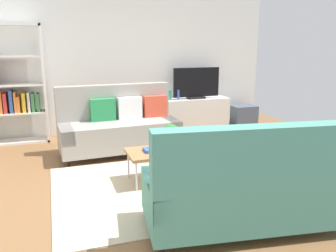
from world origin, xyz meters
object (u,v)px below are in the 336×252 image
(bookshelf, at_px, (10,89))
(potted_plant, at_px, (171,136))
(couch_beige, at_px, (119,125))
(couch_green, at_px, (245,187))
(coffee_table, at_px, (169,152))
(tv, at_px, (196,84))
(table_book_0, at_px, (153,150))
(vase_0, at_px, (169,95))
(bottle_0, at_px, (178,95))
(storage_trunk, at_px, (243,115))
(tv_console, at_px, (195,113))

(bookshelf, relative_size, potted_plant, 6.13)
(couch_beige, relative_size, couch_green, 0.97)
(couch_beige, height_order, coffee_table, couch_beige)
(tv, relative_size, potted_plant, 2.92)
(coffee_table, bearing_deg, table_book_0, 178.11)
(coffee_table, distance_m, table_book_0, 0.22)
(coffee_table, xyz_separation_m, tv, (1.45, 2.52, 0.56))
(coffee_table, xyz_separation_m, potted_plant, (0.01, -0.02, 0.21))
(potted_plant, bearing_deg, coffee_table, 130.27)
(vase_0, height_order, bottle_0, bottle_0)
(tv, bearing_deg, storage_trunk, -4.16)
(couch_beige, bearing_deg, vase_0, -140.19)
(bookshelf, height_order, bottle_0, bookshelf)
(storage_trunk, xyz_separation_m, potted_plant, (-2.54, -2.46, 0.39))
(couch_beige, bearing_deg, couch_green, 100.25)
(tv, bearing_deg, potted_plant, -119.57)
(table_book_0, xyz_separation_m, vase_0, (1.09, 2.59, 0.29))
(tv_console, xyz_separation_m, bookshelf, (-3.54, 0.02, 0.66))
(bookshelf, bearing_deg, vase_0, 0.58)
(table_book_0, bearing_deg, bookshelf, 126.22)
(table_book_0, bearing_deg, tv, 56.45)
(storage_trunk, bearing_deg, bookshelf, 178.52)
(couch_green, relative_size, bottle_0, 9.75)
(tv, xyz_separation_m, bottle_0, (-0.41, -0.02, -0.21))
(potted_plant, distance_m, bottle_0, 2.73)
(table_book_0, distance_m, bottle_0, 2.82)
(storage_trunk, bearing_deg, vase_0, 174.90)
(tv, bearing_deg, coffee_table, -119.94)
(tv_console, height_order, potted_plant, potted_plant)
(bookshelf, distance_m, vase_0, 2.97)
(couch_beige, height_order, bookshelf, bookshelf)
(couch_beige, bearing_deg, storage_trunk, -163.86)
(couch_beige, xyz_separation_m, potted_plant, (0.40, -1.44, 0.16))
(storage_trunk, distance_m, vase_0, 1.76)
(tv, relative_size, storage_trunk, 1.92)
(storage_trunk, distance_m, table_book_0, 3.70)
(couch_green, relative_size, tv_console, 1.43)
(tv_console, bearing_deg, tv, -90.00)
(couch_green, relative_size, storage_trunk, 3.84)
(table_book_0, bearing_deg, storage_trunk, 41.35)
(couch_green, bearing_deg, vase_0, 89.51)
(tv_console, bearing_deg, bottle_0, -174.37)
(couch_green, bearing_deg, bookshelf, 128.68)
(bookshelf, distance_m, table_book_0, 3.22)
(tv, relative_size, bookshelf, 0.48)
(bookshelf, height_order, vase_0, bookshelf)
(coffee_table, height_order, tv_console, tv_console)
(vase_0, bearing_deg, table_book_0, -112.84)
(potted_plant, bearing_deg, couch_beige, 105.69)
(bookshelf, relative_size, storage_trunk, 4.04)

